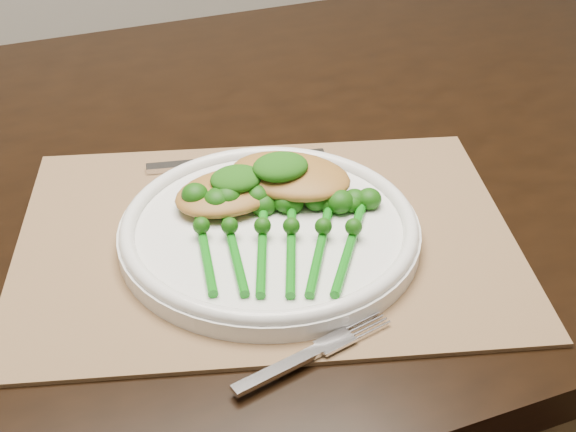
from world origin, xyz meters
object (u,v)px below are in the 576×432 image
object	(u,v)px
dining_table	(240,381)
dinner_plate	(269,229)
placemat	(266,237)
broccolini_bundle	(277,247)
chicken_fillet_left	(231,192)

from	to	relation	value
dining_table	dinner_plate	size ratio (longest dim) A/B	5.43
dinner_plate	placemat	bearing A→B (deg)	95.30
placemat	broccolini_bundle	bearing A→B (deg)	-82.50
dinner_plate	chicken_fillet_left	size ratio (longest dim) A/B	2.52
placemat	dinner_plate	xyz separation A→B (m)	(0.00, -0.01, 0.02)
dinner_plate	dining_table	bearing A→B (deg)	86.21
dining_table	chicken_fillet_left	xyz separation A→B (m)	(-0.03, -0.12, 0.41)
dining_table	placemat	bearing A→B (deg)	-95.43
broccolini_bundle	dinner_plate	bearing A→B (deg)	101.28
dining_table	chicken_fillet_left	size ratio (longest dim) A/B	13.67
chicken_fillet_left	broccolini_bundle	distance (m)	0.10
placemat	dinner_plate	size ratio (longest dim) A/B	1.66
dining_table	broccolini_bundle	size ratio (longest dim) A/B	7.23
dining_table	chicken_fillet_left	world-z (taller)	chicken_fillet_left
dinner_plate	chicken_fillet_left	distance (m)	0.06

